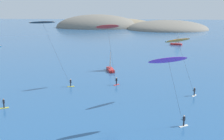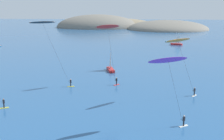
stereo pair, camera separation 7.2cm
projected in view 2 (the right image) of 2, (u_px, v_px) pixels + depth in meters
name	position (u px, v px, depth m)	size (l,w,h in m)	color
headland_island	(123.00, 28.00, 205.27)	(109.14, 51.32, 19.47)	#84755B
sailboat_near	(111.00, 69.00, 73.67)	(2.59, 5.95, 5.70)	#B22323
sailboat_far	(176.00, 43.00, 120.98)	(5.79, 3.35, 5.70)	#B22323
kitesurfer_black	(45.00, 27.00, 55.53)	(8.19, 4.39, 14.08)	yellow
kitesurfer_red	(108.00, 31.00, 57.81)	(5.27, 3.93, 13.26)	red
kitesurfer_purple	(169.00, 65.00, 37.40)	(6.59, 3.97, 10.61)	silver
kitesurfer_orange	(179.00, 44.00, 48.65)	(7.68, 7.04, 11.63)	silver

